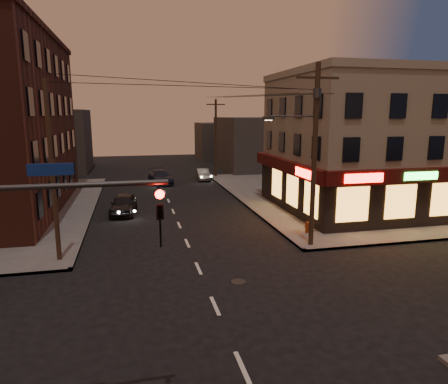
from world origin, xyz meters
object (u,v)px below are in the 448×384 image
object	(u,v)px
sedan_mid	(203,174)
fire_hydrant	(307,227)
sedan_far	(160,177)
sedan_near	(124,204)

from	to	relation	value
sedan_mid	fire_hydrant	size ratio (longest dim) A/B	5.25
sedan_far	fire_hydrant	world-z (taller)	sedan_far
fire_hydrant	sedan_mid	bearing A→B (deg)	96.54
sedan_far	fire_hydrant	xyz separation A→B (m)	(7.55, -21.13, -0.19)
sedan_near	sedan_far	xyz separation A→B (m)	(3.71, 12.91, -0.01)
sedan_mid	fire_hydrant	distance (m)	22.82
sedan_mid	sedan_far	bearing A→B (deg)	-160.31
sedan_near	fire_hydrant	xyz separation A→B (m)	(11.26, -8.22, -0.19)
sedan_far	fire_hydrant	bearing A→B (deg)	-77.89
sedan_near	sedan_far	world-z (taller)	sedan_near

